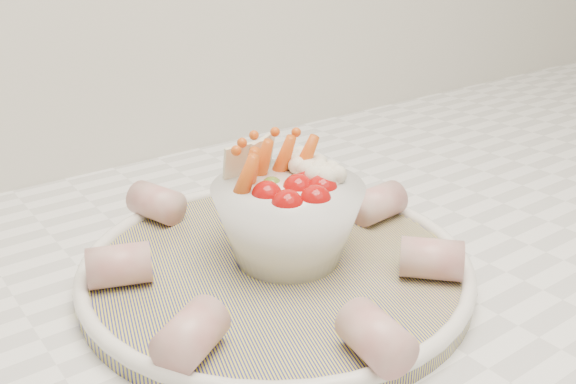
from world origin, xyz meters
TOP-DOWN VIEW (x-y plane):
  - serving_platter at (-0.16, 1.44)m, footprint 0.39×0.39m
  - veggie_bowl at (-0.15, 1.44)m, footprint 0.12×0.12m
  - cured_meat_rolls at (-0.16, 1.44)m, footprint 0.29×0.32m

SIDE VIEW (x-z plane):
  - serving_platter at x=-0.16m, z-range 0.92..0.94m
  - cured_meat_rolls at x=-0.16m, z-range 0.94..0.97m
  - veggie_bowl at x=-0.15m, z-range 0.92..1.02m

